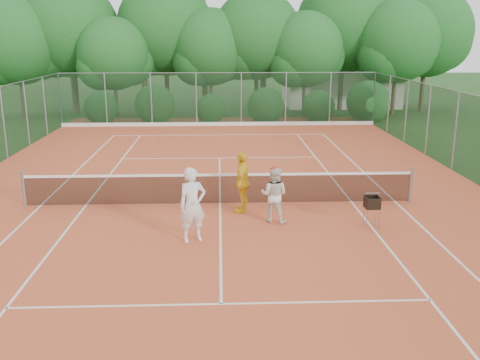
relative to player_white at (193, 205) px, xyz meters
name	(u,v)px	position (x,y,z in m)	size (l,w,h in m)	color
ground	(220,204)	(0.69, 3.04, -0.97)	(120.00, 120.00, 0.00)	#1D4117
clay_court	(220,204)	(0.69, 3.04, -0.96)	(18.00, 36.00, 0.02)	#CC562F
club_building	(340,85)	(9.69, 27.04, 0.53)	(8.00, 5.00, 3.00)	beige
tennis_net	(220,188)	(0.69, 3.04, -0.43)	(11.97, 0.10, 1.10)	gray
player_white	(193,205)	(0.00, 0.00, 0.00)	(0.69, 0.45, 1.89)	silver
player_center_grp	(274,195)	(2.18, 1.34, -0.16)	(0.91, 0.81, 1.59)	silver
player_yellow	(243,182)	(1.35, 2.26, -0.05)	(1.06, 0.44, 1.80)	yellow
ball_hopper	(372,203)	(4.78, 0.82, -0.27)	(0.37, 0.37, 0.85)	gray
stray_ball_a	(153,139)	(-2.63, 13.60, -0.91)	(0.07, 0.07, 0.07)	gold
stray_ball_b	(231,137)	(1.31, 14.22, -0.91)	(0.07, 0.07, 0.07)	gold
stray_ball_c	(255,133)	(2.59, 15.15, -0.91)	(0.07, 0.07, 0.07)	#CED631
court_markings	(220,204)	(0.69, 3.04, -0.94)	(11.03, 23.83, 0.01)	white
fence_back	(219,99)	(0.69, 18.04, 0.55)	(18.07, 0.07, 3.00)	#19381E
tropical_treeline	(240,35)	(2.12, 23.26, 4.15)	(32.10, 8.49, 15.03)	brown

